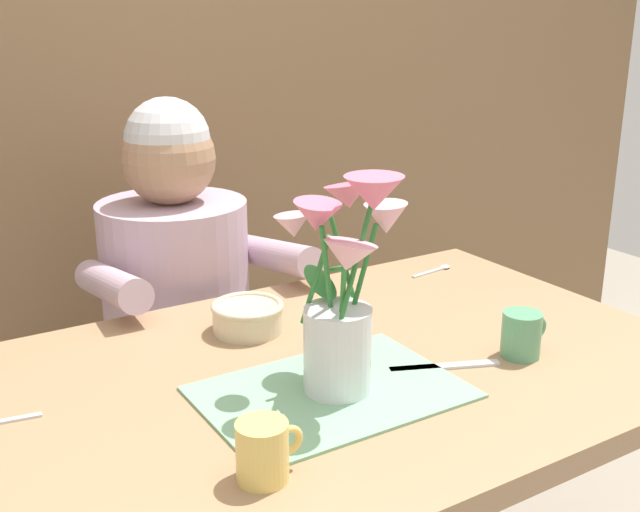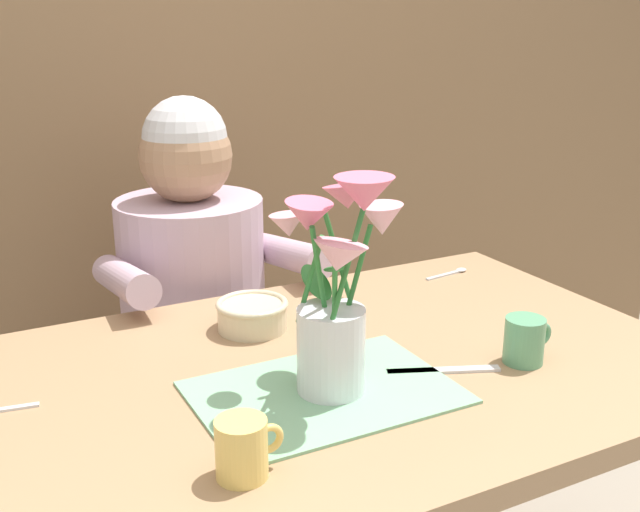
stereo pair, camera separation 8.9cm
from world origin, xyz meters
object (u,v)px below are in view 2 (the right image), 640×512
at_px(flower_vase, 337,289).
at_px(coffee_cup, 243,448).
at_px(tea_cup, 525,340).
at_px(ceramic_bowl, 252,314).
at_px(seated_person, 196,336).
at_px(dinner_knife, 443,370).

relative_size(flower_vase, coffee_cup, 3.82).
height_order(flower_vase, tea_cup, flower_vase).
height_order(ceramic_bowl, tea_cup, tea_cup).
bearing_deg(coffee_cup, seated_person, 75.69).
relative_size(flower_vase, tea_cup, 3.82).
distance_m(tea_cup, coffee_cup, 0.56).
distance_m(seated_person, tea_cup, 0.85).
relative_size(dinner_knife, coffee_cup, 2.04).
bearing_deg(coffee_cup, ceramic_bowl, 65.75).
bearing_deg(dinner_knife, seated_person, 127.31).
height_order(ceramic_bowl, dinner_knife, ceramic_bowl).
distance_m(flower_vase, dinner_knife, 0.26).
xyz_separation_m(flower_vase, ceramic_bowl, (-0.02, 0.29, -0.14)).
xyz_separation_m(seated_person, dinner_knife, (0.19, -0.72, 0.18)).
relative_size(seated_person, coffee_cup, 12.20).
relative_size(flower_vase, dinner_knife, 1.87).
distance_m(seated_person, coffee_cup, 0.90).
distance_m(ceramic_bowl, coffee_cup, 0.48).
bearing_deg(flower_vase, dinner_knife, -6.14).
relative_size(ceramic_bowl, dinner_knife, 0.72).
bearing_deg(ceramic_bowl, coffee_cup, -114.25).
bearing_deg(tea_cup, ceramic_bowl, 135.57).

